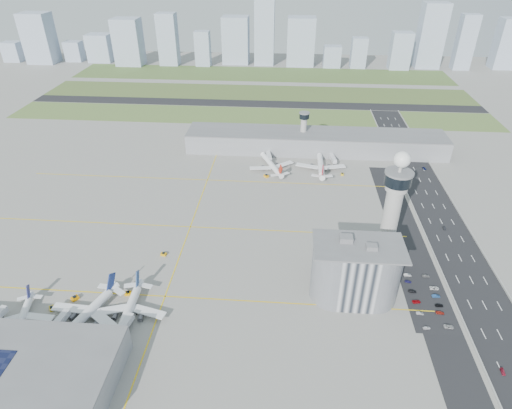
# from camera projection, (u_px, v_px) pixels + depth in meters

# --- Properties ---
(ground) EXTENTS (1000.00, 1000.00, 0.00)m
(ground) POSITION_uv_depth(u_px,v_px,m) (251.00, 261.00, 233.51)
(ground) COLOR gray
(grass_strip_0) EXTENTS (480.00, 50.00, 0.08)m
(grass_strip_0) POSITION_uv_depth(u_px,v_px,m) (251.00, 116.00, 425.16)
(grass_strip_0) COLOR #506D34
(grass_strip_0) RESTS_ON ground
(grass_strip_1) EXTENTS (480.00, 60.00, 0.08)m
(grass_strip_1) POSITION_uv_depth(u_px,v_px,m) (257.00, 93.00, 488.61)
(grass_strip_1) COLOR #445B2B
(grass_strip_1) RESTS_ON ground
(grass_strip_2) EXTENTS (480.00, 70.00, 0.08)m
(grass_strip_2) POSITION_uv_depth(u_px,v_px,m) (261.00, 74.00, 556.29)
(grass_strip_2) COLOR #4D6E34
(grass_strip_2) RESTS_ON ground
(runway) EXTENTS (480.00, 22.00, 0.10)m
(runway) POSITION_uv_depth(u_px,v_px,m) (254.00, 104.00, 456.45)
(runway) COLOR black
(runway) RESTS_ON ground
(highway) EXTENTS (28.00, 500.00, 0.10)m
(highway) POSITION_uv_depth(u_px,v_px,m) (467.00, 272.00, 225.89)
(highway) COLOR black
(highway) RESTS_ON ground
(barrier_left) EXTENTS (0.60, 500.00, 1.20)m
(barrier_left) POSITION_uv_depth(u_px,v_px,m) (441.00, 270.00, 226.52)
(barrier_left) COLOR #9E9E99
(barrier_left) RESTS_ON ground
(barrier_right) EXTENTS (0.60, 500.00, 1.20)m
(barrier_right) POSITION_uv_depth(u_px,v_px,m) (495.00, 273.00, 224.68)
(barrier_right) COLOR #9E9E99
(barrier_right) RESTS_ON ground
(landside_road) EXTENTS (18.00, 260.00, 0.08)m
(landside_road) POSITION_uv_depth(u_px,v_px,m) (424.00, 283.00, 219.09)
(landside_road) COLOR black
(landside_road) RESTS_ON ground
(parking_lot) EXTENTS (20.00, 44.00, 0.10)m
(parking_lot) POSITION_uv_depth(u_px,v_px,m) (426.00, 299.00, 209.06)
(parking_lot) COLOR black
(parking_lot) RESTS_ON ground
(taxiway_line_h_0) EXTENTS (260.00, 0.60, 0.01)m
(taxiway_line_h_0) POSITION_uv_depth(u_px,v_px,m) (165.00, 296.00, 210.77)
(taxiway_line_h_0) COLOR yellow
(taxiway_line_h_0) RESTS_ON ground
(taxiway_line_h_1) EXTENTS (260.00, 0.60, 0.01)m
(taxiway_line_h_1) POSITION_uv_depth(u_px,v_px,m) (190.00, 227.00, 261.53)
(taxiway_line_h_1) COLOR yellow
(taxiway_line_h_1) RESTS_ON ground
(taxiway_line_h_2) EXTENTS (260.00, 0.60, 0.01)m
(taxiway_line_h_2) POSITION_uv_depth(u_px,v_px,m) (207.00, 180.00, 312.29)
(taxiway_line_h_2) COLOR yellow
(taxiway_line_h_2) RESTS_ON ground
(taxiway_line_v) EXTENTS (0.60, 260.00, 0.01)m
(taxiway_line_v) POSITION_uv_depth(u_px,v_px,m) (190.00, 227.00, 261.53)
(taxiway_line_v) COLOR yellow
(taxiway_line_v) RESTS_ON ground
(control_tower) EXTENTS (14.00, 14.00, 64.50)m
(control_tower) POSITION_uv_depth(u_px,v_px,m) (393.00, 205.00, 216.99)
(control_tower) COLOR #ADAAA5
(control_tower) RESTS_ON ground
(secondary_tower) EXTENTS (8.60, 8.60, 31.90)m
(secondary_tower) POSITION_uv_depth(u_px,v_px,m) (304.00, 128.00, 348.48)
(secondary_tower) COLOR #ADAAA5
(secondary_tower) RESTS_ON ground
(admin_building) EXTENTS (42.00, 24.00, 33.50)m
(admin_building) POSITION_uv_depth(u_px,v_px,m) (355.00, 272.00, 203.37)
(admin_building) COLOR #B2B2B7
(admin_building) RESTS_ON ground
(terminal_pier) EXTENTS (210.00, 32.00, 15.80)m
(terminal_pier) POSITION_uv_depth(u_px,v_px,m) (315.00, 142.00, 351.90)
(terminal_pier) COLOR gray
(terminal_pier) RESTS_ON ground
(near_terminal) EXTENTS (84.00, 42.00, 13.00)m
(near_terminal) POSITION_uv_depth(u_px,v_px,m) (8.00, 372.00, 166.53)
(near_terminal) COLOR gray
(near_terminal) RESTS_ON ground
(airplane_near_a) EXTENTS (35.97, 39.77, 9.53)m
(airplane_near_a) POSITION_uv_depth(u_px,v_px,m) (20.00, 317.00, 192.91)
(airplane_near_a) COLOR white
(airplane_near_a) RESTS_ON ground
(airplane_near_b) EXTENTS (50.34, 54.48, 12.48)m
(airplane_near_b) POSITION_uv_depth(u_px,v_px,m) (83.00, 312.00, 193.64)
(airplane_near_b) COLOR white
(airplane_near_b) RESTS_ON ground
(airplane_near_c) EXTENTS (36.71, 42.79, 11.69)m
(airplane_near_c) POSITION_uv_depth(u_px,v_px,m) (127.00, 309.00, 195.77)
(airplane_near_c) COLOR white
(airplane_near_c) RESTS_ON ground
(airplane_far_a) EXTENTS (49.25, 52.52, 11.72)m
(airplane_far_a) POSITION_uv_depth(u_px,v_px,m) (271.00, 162.00, 324.88)
(airplane_far_a) COLOR white
(airplane_far_a) RESTS_ON ground
(airplane_far_b) EXTENTS (38.10, 44.81, 12.54)m
(airplane_far_b) POSITION_uv_depth(u_px,v_px,m) (321.00, 161.00, 324.18)
(airplane_far_b) COLOR white
(airplane_far_b) RESTS_ON ground
(jet_bridge_near_1) EXTENTS (5.39, 14.31, 5.70)m
(jet_bridge_near_1) POSITION_uv_depth(u_px,v_px,m) (49.00, 337.00, 185.87)
(jet_bridge_near_1) COLOR silver
(jet_bridge_near_1) RESTS_ON ground
(jet_bridge_near_2) EXTENTS (5.39, 14.31, 5.70)m
(jet_bridge_near_2) POSITION_uv_depth(u_px,v_px,m) (116.00, 341.00, 183.89)
(jet_bridge_near_2) COLOR silver
(jet_bridge_near_2) RESTS_ON ground
(jet_bridge_far_0) EXTENTS (5.39, 14.31, 5.70)m
(jet_bridge_far_0) POSITION_uv_depth(u_px,v_px,m) (268.00, 154.00, 343.54)
(jet_bridge_far_0) COLOR silver
(jet_bridge_far_0) RESTS_ON ground
(jet_bridge_far_1) EXTENTS (5.39, 14.31, 5.70)m
(jet_bridge_far_1) POSITION_uv_depth(u_px,v_px,m) (330.00, 156.00, 340.24)
(jet_bridge_far_1) COLOR silver
(jet_bridge_far_1) RESTS_ON ground
(tug_0) EXTENTS (3.51, 3.80, 1.82)m
(tug_0) POSITION_uv_depth(u_px,v_px,m) (52.00, 308.00, 202.87)
(tug_0) COLOR gold
(tug_0) RESTS_ON ground
(tug_1) EXTENTS (4.10, 4.22, 2.03)m
(tug_1) POSITION_uv_depth(u_px,v_px,m) (75.00, 298.00, 208.44)
(tug_1) COLOR #F59100
(tug_1) RESTS_ON ground
(tug_2) EXTENTS (3.59, 2.86, 1.84)m
(tug_2) POSITION_uv_depth(u_px,v_px,m) (128.00, 293.00, 211.45)
(tug_2) COLOR #E79900
(tug_2) RESTS_ON ground
(tug_3) EXTENTS (3.47, 2.74, 1.80)m
(tug_3) POSITION_uv_depth(u_px,v_px,m) (164.00, 254.00, 237.73)
(tug_3) COLOR #CF930C
(tug_3) RESTS_ON ground
(tug_4) EXTENTS (4.16, 4.30, 2.07)m
(tug_4) POSITION_uv_depth(u_px,v_px,m) (266.00, 176.00, 315.74)
(tug_4) COLOR orange
(tug_4) RESTS_ON ground
(tug_5) EXTENTS (2.31, 3.12, 1.70)m
(tug_5) POSITION_uv_depth(u_px,v_px,m) (342.00, 174.00, 318.53)
(tug_5) COLOR gold
(tug_5) RESTS_ON ground
(car_lot_0) EXTENTS (3.48, 1.78, 1.13)m
(car_lot_0) POSITION_uv_depth(u_px,v_px,m) (427.00, 328.00, 192.99)
(car_lot_0) COLOR silver
(car_lot_0) RESTS_ON ground
(car_lot_1) EXTENTS (3.57, 1.44, 1.15)m
(car_lot_1) POSITION_uv_depth(u_px,v_px,m) (420.00, 313.00, 200.52)
(car_lot_1) COLOR #979797
(car_lot_1) RESTS_ON ground
(car_lot_2) EXTENTS (4.28, 2.46, 1.12)m
(car_lot_2) POSITION_uv_depth(u_px,v_px,m) (416.00, 302.00, 206.92)
(car_lot_2) COLOR #AA0810
(car_lot_2) RESTS_ON ground
(car_lot_3) EXTENTS (4.08, 2.02, 1.14)m
(car_lot_3) POSITION_uv_depth(u_px,v_px,m) (412.00, 291.00, 213.01)
(car_lot_3) COLOR black
(car_lot_3) RESTS_ON ground
(car_lot_4) EXTENTS (3.48, 1.88, 1.13)m
(car_lot_4) POSITION_uv_depth(u_px,v_px,m) (408.00, 281.00, 219.12)
(car_lot_4) COLOR navy
(car_lot_4) RESTS_ON ground
(car_lot_5) EXTENTS (3.88, 1.56, 1.25)m
(car_lot_5) POSITION_uv_depth(u_px,v_px,m) (408.00, 275.00, 223.28)
(car_lot_5) COLOR silver
(car_lot_5) RESTS_ON ground
(car_lot_6) EXTENTS (4.58, 2.31, 1.24)m
(car_lot_6) POSITION_uv_depth(u_px,v_px,m) (449.00, 327.00, 193.50)
(car_lot_6) COLOR #AEAEAE
(car_lot_6) RESTS_ON ground
(car_lot_7) EXTENTS (4.00, 1.90, 1.13)m
(car_lot_7) POSITION_uv_depth(u_px,v_px,m) (440.00, 313.00, 200.83)
(car_lot_7) COLOR #A12015
(car_lot_7) RESTS_ON ground
(car_lot_8) EXTENTS (3.86, 1.73, 1.29)m
(car_lot_8) POSITION_uv_depth(u_px,v_px,m) (439.00, 305.00, 204.70)
(car_lot_8) COLOR black
(car_lot_8) RESTS_ON ground
(car_lot_9) EXTENTS (4.03, 1.73, 1.29)m
(car_lot_9) POSITION_uv_depth(u_px,v_px,m) (436.00, 296.00, 210.10)
(car_lot_9) COLOR navy
(car_lot_9) RESTS_ON ground
(car_lot_10) EXTENTS (4.69, 2.23, 1.29)m
(car_lot_10) POSITION_uv_depth(u_px,v_px,m) (434.00, 288.00, 214.85)
(car_lot_10) COLOR white
(car_lot_10) RESTS_ON ground
(car_lot_11) EXTENTS (3.92, 1.61, 1.14)m
(car_lot_11) POSITION_uv_depth(u_px,v_px,m) (426.00, 276.00, 222.73)
(car_lot_11) COLOR gray
(car_lot_11) RESTS_ON ground
(car_hw_0) EXTENTS (1.66, 3.65, 1.22)m
(car_hw_0) POSITION_uv_depth(u_px,v_px,m) (503.00, 371.00, 173.49)
(car_hw_0) COLOR maroon
(car_hw_0) RESTS_ON ground
(car_hw_1) EXTENTS (1.32, 3.55, 1.16)m
(car_hw_1) POSITION_uv_depth(u_px,v_px,m) (444.00, 228.00, 259.42)
(car_hw_1) COLOR black
(car_hw_1) RESTS_ON ground
(car_hw_2) EXTENTS (2.50, 4.33, 1.14)m
(car_hw_2) POSITION_uv_depth(u_px,v_px,m) (424.00, 168.00, 326.86)
(car_hw_2) COLOR navy
(car_hw_2) RESTS_ON ground
(car_hw_4) EXTENTS (1.93, 3.89, 1.27)m
(car_hw_4) POSITION_uv_depth(u_px,v_px,m) (389.00, 137.00, 378.05)
(car_hw_4) COLOR #8F97A3
(car_hw_4) RESTS_ON ground
(skyline_bldg_0) EXTENTS (24.05, 19.24, 26.50)m
(skyline_bldg_0) POSITION_uv_depth(u_px,v_px,m) (13.00, 52.00, 608.20)
(skyline_bldg_0) COLOR #9EADC1
(skyline_bldg_0) RESTS_ON ground
(skyline_bldg_1) EXTENTS (37.63, 30.10, 65.60)m
(skyline_bldg_1) POSITION_uv_depth(u_px,v_px,m) (39.00, 38.00, 591.32)
(skyline_bldg_1) COLOR #9EADC1
(skyline_bldg_1) RESTS_ON ground
(skyline_bldg_2) EXTENTS (22.81, 18.25, 26.79)m
(skyline_bldg_2) POSITION_uv_depth(u_px,v_px,m) (74.00, 51.00, 609.57)
(skyline_bldg_2) COLOR #9EADC1
(skyline_bldg_2) RESTS_ON ground
(skyline_bldg_3) EXTENTS (32.30, 25.84, 36.93)m
(skyline_bldg_3) POSITION_uv_depth(u_px,v_px,m) (100.00, 48.00, 605.34)
(skyline_bldg_3) COLOR #9EADC1
(skyline_bldg_3) RESTS_ON ground
(skyline_bldg_4) EXTENTS (35.81, 28.65, 60.36)m
(skyline_bldg_4) POSITION_uv_depth(u_px,v_px,m) (128.00, 42.00, 582.30)
(skyline_bldg_4) COLOR #9EADC1
(skyline_bldg_4) RESTS_ON ground
(skyline_bldg_5) EXTENTS (25.49, 20.39, 66.89)m
(skyline_bldg_5) POSITION_uv_depth(u_px,v_px,m) (168.00, 39.00, 580.77)
(skyline_bldg_5) COLOR #9EADC1
(skyline_bldg_5) RESTS_ON ground
(skyline_bldg_6) EXTENTS (20.04, 16.03, 45.20)m
(skyline_bldg_6) POSITION_uv_depth(u_px,v_px,m) (203.00, 49.00, 581.88)
(skyline_bldg_6) COLOR #9EADC1
(skyline_bldg_6) RESTS_ON ground
(skyline_bldg_7) EXTENTS (35.76, 28.61, 61.22)m
(skyline_bldg_7) POSITION_uv_depth(u_px,v_px,m) (236.00, 40.00, 590.85)
(skyline_bldg_7) COLOR #9EADC1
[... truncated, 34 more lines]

